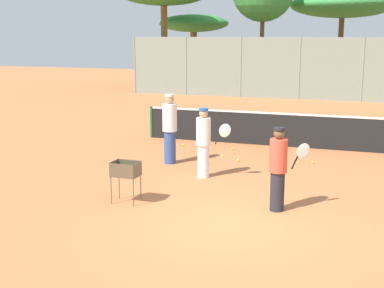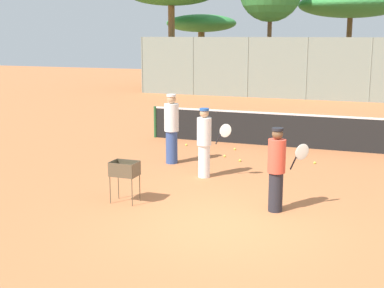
# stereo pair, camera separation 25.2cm
# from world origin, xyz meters

# --- Properties ---
(ground_plane) EXTENTS (80.00, 80.00, 0.00)m
(ground_plane) POSITION_xyz_m (0.00, 0.00, 0.00)
(ground_plane) COLOR #C67242
(tennis_net) EXTENTS (9.61, 0.10, 1.07)m
(tennis_net) POSITION_xyz_m (0.00, 7.42, 0.56)
(tennis_net) COLOR #26592D
(tennis_net) RESTS_ON ground_plane
(back_fence) EXTENTS (22.81, 0.08, 3.31)m
(back_fence) POSITION_xyz_m (0.00, 20.06, 1.66)
(back_fence) COLOR gray
(back_fence) RESTS_ON ground_plane
(tree_1) EXTENTS (6.36, 6.36, 6.03)m
(tree_1) POSITION_xyz_m (0.00, 25.94, 5.21)
(tree_1) COLOR brown
(tree_1) RESTS_ON ground_plane
(tree_3) EXTENTS (4.74, 4.74, 4.78)m
(tree_3) POSITION_xyz_m (-9.68, 25.86, 4.12)
(tree_3) COLOR brown
(tree_3) RESTS_ON ground_plane
(player_white_outfit) EXTENTS (0.79, 0.60, 1.69)m
(player_white_outfit) POSITION_xyz_m (0.74, 1.15, 0.88)
(player_white_outfit) COLOR #26262D
(player_white_outfit) RESTS_ON ground_plane
(player_red_cap) EXTENTS (0.91, 0.36, 1.72)m
(player_red_cap) POSITION_xyz_m (-1.46, 3.10, 0.89)
(player_red_cap) COLOR white
(player_red_cap) RESTS_ON ground_plane
(player_yellow_shirt) EXTENTS (0.40, 0.94, 1.90)m
(player_yellow_shirt) POSITION_xyz_m (-2.78, 4.17, 0.98)
(player_yellow_shirt) COLOR #334C8C
(player_yellow_shirt) RESTS_ON ground_plane
(ball_cart) EXTENTS (0.56, 0.41, 0.88)m
(ball_cart) POSITION_xyz_m (-2.35, 0.59, 0.66)
(ball_cart) COLOR brown
(ball_cart) RESTS_ON ground_plane
(tennis_ball_0) EXTENTS (0.07, 0.07, 0.07)m
(tennis_ball_0) POSITION_xyz_m (-1.62, 6.38, 0.03)
(tennis_ball_0) COLOR #D1E54C
(tennis_ball_0) RESTS_ON ground_plane
(tennis_ball_1) EXTENTS (0.07, 0.07, 0.07)m
(tennis_ball_1) POSITION_xyz_m (-1.07, 4.99, 0.03)
(tennis_ball_1) COLOR #D1E54C
(tennis_ball_1) RESTS_ON ground_plane
(tennis_ball_2) EXTENTS (0.07, 0.07, 0.07)m
(tennis_ball_2) POSITION_xyz_m (0.92, 5.45, 0.03)
(tennis_ball_2) COLOR #D1E54C
(tennis_ball_2) RESTS_ON ground_plane
(tennis_ball_3) EXTENTS (0.07, 0.07, 0.07)m
(tennis_ball_3) POSITION_xyz_m (-1.63, 5.37, 0.03)
(tennis_ball_3) COLOR #D1E54C
(tennis_ball_3) RESTS_ON ground_plane
(tennis_ball_4) EXTENTS (0.07, 0.07, 0.07)m
(tennis_ball_4) POSITION_xyz_m (-3.24, 6.46, 0.03)
(tennis_ball_4) COLOR #D1E54C
(tennis_ball_4) RESTS_ON ground_plane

